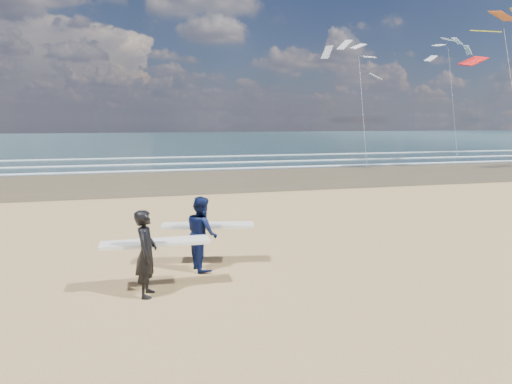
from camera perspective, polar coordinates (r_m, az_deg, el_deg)
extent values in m
cube|color=brown|center=(34.31, 22.66, 2.49)|extent=(220.00, 12.00, 0.01)
cube|color=#1A343A|center=(83.76, -0.40, 6.61)|extent=(220.00, 100.00, 0.02)
cube|color=white|center=(38.21, 18.31, 3.39)|extent=(220.00, 0.50, 0.05)
cube|color=white|center=(42.21, 14.84, 4.03)|extent=(220.00, 0.50, 0.05)
cube|color=white|center=(47.95, 11.01, 4.72)|extent=(220.00, 0.50, 0.05)
imported|color=black|center=(9.33, -13.57, -7.48)|extent=(0.53, 0.70, 1.75)
cube|color=white|center=(9.64, -12.45, -6.18)|extent=(2.21, 0.55, 0.07)
imported|color=#0B1541|center=(10.74, -6.78, -5.13)|extent=(0.80, 0.95, 1.74)
cube|color=white|center=(11.08, -6.02, -4.16)|extent=(2.26, 0.96, 0.07)
cube|color=slate|center=(34.66, 13.69, 3.06)|extent=(0.12, 0.12, 0.10)
cube|color=slate|center=(50.58, 23.85, 4.34)|extent=(0.12, 0.12, 0.10)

